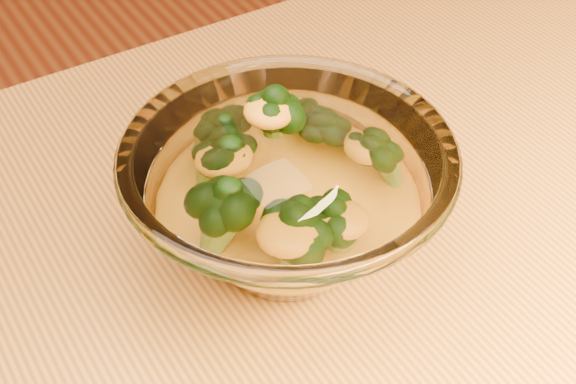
{
  "coord_description": "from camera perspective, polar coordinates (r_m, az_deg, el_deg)",
  "views": [
    {
      "loc": [
        -0.15,
        -0.18,
        1.13
      ],
      "look_at": [
        0.04,
        0.13,
        0.8
      ],
      "focal_mm": 50.0,
      "sensor_mm": 36.0,
      "label": 1
    }
  ],
  "objects": [
    {
      "name": "cheese_sauce",
      "position": [
        0.5,
        0.0,
        -1.95
      ],
      "size": [
        0.12,
        0.12,
        0.03
      ],
      "primitive_type": "ellipsoid",
      "color": "orange",
      "rests_on": "glass_bowl"
    },
    {
      "name": "broccoli_heap",
      "position": [
        0.48,
        -1.02,
        1.22
      ],
      "size": [
        0.14,
        0.14,
        0.08
      ],
      "color": "black",
      "rests_on": "cheese_sauce"
    },
    {
      "name": "glass_bowl",
      "position": [
        0.49,
        0.0,
        -0.38
      ],
      "size": [
        0.2,
        0.2,
        0.09
      ],
      "color": "white",
      "rests_on": "table"
    }
  ]
}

